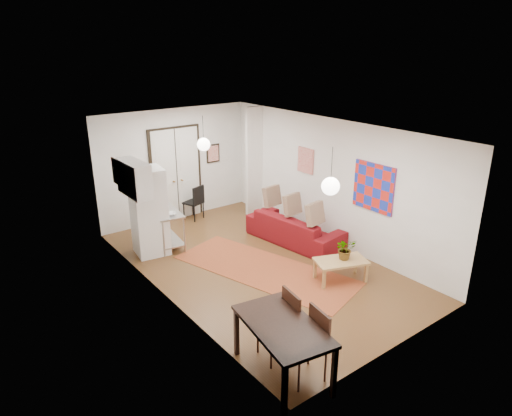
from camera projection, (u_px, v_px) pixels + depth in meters
floor at (256, 265)px, 9.68m from camera, size 7.00×7.00×0.00m
ceiling at (256, 129)px, 8.68m from camera, size 4.20×7.00×0.02m
wall_back at (175, 165)px, 11.81m from camera, size 4.20×0.02×2.90m
wall_front at (403, 264)px, 6.56m from camera, size 4.20×0.02×2.90m
wall_left at (161, 224)px, 8.00m from camera, size 0.02×7.00×2.90m
wall_right at (330, 182)px, 10.37m from camera, size 0.02×7.00×2.90m
double_doors at (176, 175)px, 11.86m from camera, size 1.44×0.06×2.50m
stub_partition at (254, 162)px, 12.14m from camera, size 0.50×0.10×2.90m
wall_cabinet at (134, 178)px, 9.07m from camera, size 0.35×1.00×0.70m
painting_popart at (374, 187)px, 9.35m from camera, size 0.05×1.00×1.00m
painting_abstract at (306, 160)px, 10.84m from camera, size 0.05×0.50×0.60m
poster_back at (213, 153)px, 12.38m from camera, size 0.40×0.03×0.50m
print_left at (117, 172)px, 9.34m from camera, size 0.03×0.44×0.54m
pendant_back at (204, 144)px, 10.41m from camera, size 0.30×0.30×0.80m
pendant_front at (331, 186)px, 7.41m from camera, size 0.30×0.30×0.80m
kilim_rug at (265, 270)px, 9.47m from camera, size 2.51×4.14×0.01m
sofa at (295, 228)px, 10.68m from camera, size 1.24×2.47×0.69m
coffee_table at (341, 263)px, 8.92m from camera, size 1.14×0.88×0.44m
potted_plant at (345, 249)px, 8.89m from camera, size 0.49×0.46×0.43m
kitchen_counter at (166, 224)px, 10.40m from camera, size 0.71×1.19×0.86m
bowl at (171, 214)px, 10.06m from camera, size 0.23×0.23×0.05m
soap_bottle at (158, 205)px, 10.42m from camera, size 0.09×0.09×0.18m
fridge at (149, 212)px, 9.92m from camera, size 0.77×0.77×1.95m
dining_table at (283, 330)px, 6.26m from camera, size 1.10×1.63×0.83m
dining_chair_near at (273, 319)px, 6.76m from camera, size 0.57×0.74×1.03m
dining_chair_far at (300, 338)px, 6.32m from camera, size 0.57×0.74×1.03m
black_side_chair at (191, 198)px, 12.08m from camera, size 0.54×0.56×0.93m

